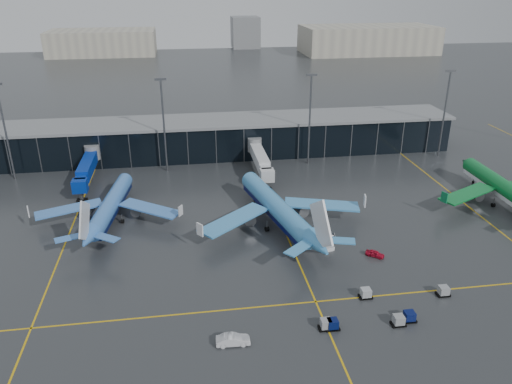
{
  "coord_description": "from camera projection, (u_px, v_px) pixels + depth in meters",
  "views": [
    {
      "loc": [
        -10.14,
        -81.29,
        49.76
      ],
      "look_at": [
        5.0,
        18.0,
        6.0
      ],
      "focal_mm": 35.0,
      "sensor_mm": 36.0,
      "label": 1
    }
  ],
  "objects": [
    {
      "name": "jet_bridges",
      "position": [
        87.0,
        168.0,
        127.25
      ],
      "size": [
        94.0,
        27.5,
        7.2
      ],
      "color": "#595B60",
      "rests_on": "ground"
    },
    {
      "name": "airliner_aer_lingus",
      "position": [
        504.0,
        178.0,
        116.26
      ],
      "size": [
        36.99,
        41.86,
        12.59
      ],
      "primitive_type": null,
      "rotation": [
        0.0,
        0.0,
        -0.03
      ],
      "color": "#0D722F",
      "rests_on": "ground"
    },
    {
      "name": "taxi_lines",
      "position": [
        284.0,
        230.0,
        105.94
      ],
      "size": [
        220.0,
        120.0,
        0.02
      ],
      "color": "gold",
      "rests_on": "ground"
    },
    {
      "name": "airliner_arkefly",
      "position": [
        110.0,
        195.0,
        108.36
      ],
      "size": [
        38.2,
        42.15,
        11.66
      ],
      "primitive_type": null,
      "rotation": [
        0.0,
        0.0,
        -0.14
      ],
      "color": "#3D78CA",
      "rests_on": "ground"
    },
    {
      "name": "terminal_pier",
      "position": [
        217.0,
        137.0,
        148.97
      ],
      "size": [
        142.0,
        17.0,
        10.7
      ],
      "color": "black",
      "rests_on": "ground"
    },
    {
      "name": "service_van_red",
      "position": [
        375.0,
        254.0,
        95.81
      ],
      "size": [
        3.73,
        3.4,
        1.23
      ],
      "primitive_type": "imported",
      "rotation": [
        0.0,
        0.0,
        0.89
      ],
      "color": "#B90E28",
      "rests_on": "ground"
    },
    {
      "name": "distant_hangars",
      "position": [
        265.0,
        40.0,
        343.11
      ],
      "size": [
        260.0,
        71.0,
        22.0
      ],
      "color": "#B2AD99",
      "rests_on": "ground"
    },
    {
      "name": "airliner_klm_near",
      "position": [
        276.0,
        196.0,
        105.69
      ],
      "size": [
        47.13,
        51.19,
        13.48
      ],
      "primitive_type": null,
      "rotation": [
        0.0,
        0.0,
        0.22
      ],
      "color": "#3E8ECD",
      "rests_on": "ground"
    },
    {
      "name": "ground",
      "position": [
        244.0,
        260.0,
        94.95
      ],
      "size": [
        600.0,
        600.0,
        0.0
      ],
      "primitive_type": "plane",
      "color": "#282B2D",
      "rests_on": "ground"
    },
    {
      "name": "flood_masts",
      "position": [
        238.0,
        119.0,
        135.44
      ],
      "size": [
        203.0,
        0.5,
        25.5
      ],
      "color": "#595B60",
      "rests_on": "ground"
    },
    {
      "name": "mobile_airstair",
      "position": [
        326.0,
        245.0,
        98.65
      ],
      "size": [
        3.02,
        3.69,
        3.45
      ],
      "rotation": [
        0.0,
        0.0,
        0.29
      ],
      "color": "white",
      "rests_on": "ground"
    },
    {
      "name": "baggage_carts",
      "position": [
        380.0,
        312.0,
        79.09
      ],
      "size": [
        24.27,
        9.12,
        1.7
      ],
      "color": "black",
      "rests_on": "ground"
    },
    {
      "name": "service_van_white",
      "position": [
        233.0,
        340.0,
        72.86
      ],
      "size": [
        5.05,
        1.88,
        1.65
      ],
      "primitive_type": "imported",
      "rotation": [
        0.0,
        0.0,
        1.54
      ],
      "color": "silver",
      "rests_on": "ground"
    }
  ]
}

